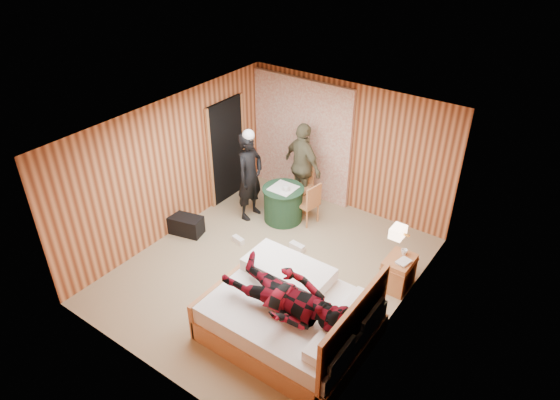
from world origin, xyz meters
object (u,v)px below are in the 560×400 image
Objects in this scene: wall_lamp at (398,232)px; chair_far at (301,181)px; nightstand at (398,272)px; man_on_bed at (286,290)px; bed at (293,317)px; duffel_bag at (186,225)px; man_at_table at (303,166)px; chair_near at (310,201)px; round_table at (283,204)px; woman_standing at (250,176)px.

wall_lamp reaches higher than chair_far.
nightstand is 0.32× the size of man_on_bed.
bed is at bearing -112.92° from nightstand.
man_on_bed reaches higher than duffel_bag.
bed is at bearing -64.79° from chair_far.
man_on_bed reaches higher than nightstand.
man_at_table is at bearing 64.93° from chair_far.
chair_near is at bearing 154.27° from man_at_table.
man_at_table is at bearing 149.14° from wall_lamp.
wall_lamp reaches higher than round_table.
duffel_bag is at bearing 163.05° from bed.
wall_lamp is at bearing -19.13° from round_table.
chair_near is at bearing 153.09° from wall_lamp.
wall_lamp is 3.05m from man_at_table.
man_at_table reaches higher than chair_near.
nightstand is at bearing -95.18° from woman_standing.
man_on_bed is at bearing -34.71° from duffel_bag.
chair_near is 2.30m from duffel_bag.
nightstand is 0.33× the size of woman_standing.
bed is at bearing -52.10° from round_table.
man_on_bed is at bearing -115.38° from wall_lamp.
bed is 2.80× the size of round_table.
man_on_bed is (3.00, -1.14, 0.85)m from duffel_bag.
wall_lamp is at bearing -6.51° from duffel_bag.
chair_far is (-2.60, 1.52, -0.76)m from wall_lamp.
bed is 1.27× the size of woman_standing.
woman_standing reaches higher than chair_near.
chair_far is 0.32m from man_at_table.
chair_far is 0.54× the size of woman_standing.
bed is 2.81m from chair_near.
duffel_bag is 0.34× the size of man_on_bed.
wall_lamp is 2.52m from chair_near.
woman_standing is 1.07m from man_at_table.
chair_far is at bearing 120.14° from man_on_bed.
man_at_table reaches higher than round_table.
man_at_table is (-2.59, 1.55, -0.44)m from wall_lamp.
man_on_bed reaches higher than chair_far.
woman_standing is at bearing -156.59° from round_table.
round_table is 1.28× the size of duffel_bag.
bed reaches higher than duffel_bag.
man_on_bed reaches higher than chair_near.
nightstand is (-0.04, 0.40, -1.02)m from wall_lamp.
round_table is 1.83m from duffel_bag.
bed is at bearing 37.74° from chair_near.
chair_far is 2.36m from duffel_bag.
woman_standing is (-3.13, 0.25, 0.58)m from nightstand.
chair_far is at bearing 90.65° from man_at_table.
round_table is 0.45× the size of man_at_table.
woman_standing is at bearing 175.48° from nightstand.
man_on_bed reaches higher than round_table.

